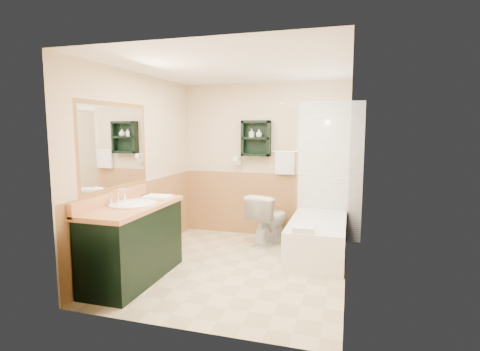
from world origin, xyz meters
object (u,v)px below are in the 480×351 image
object	(u,v)px
hair_dryer	(238,160)
soap_bottle_a	(252,135)
soap_bottle_b	(259,134)
vanity_book	(144,188)
wall_shelf	(256,138)
vanity	(134,242)
bathtub	(317,238)
toilet	(269,219)

from	to	relation	value
hair_dryer	soap_bottle_a	world-z (taller)	soap_bottle_a
soap_bottle_a	soap_bottle_b	xyz separation A→B (m)	(0.12, 0.00, 0.02)
soap_bottle_b	vanity_book	bearing A→B (deg)	-125.90
vanity_book	wall_shelf	bearing A→B (deg)	54.80
wall_shelf	vanity	xyz separation A→B (m)	(-0.89, -2.08, -1.12)
bathtub	toilet	size ratio (longest dim) A/B	1.98
toilet	soap_bottle_b	size ratio (longest dim) A/B	6.17
vanity	soap_bottle_a	bearing A→B (deg)	68.22
vanity	soap_bottle_b	distance (m)	2.56
toilet	vanity_book	world-z (taller)	vanity_book
vanity	vanity_book	size ratio (longest dim) A/B	6.71
toilet	vanity_book	distance (m)	1.89
bathtub	soap_bottle_b	distance (m)	1.81
vanity	wall_shelf	bearing A→B (deg)	66.68
wall_shelf	vanity_book	distance (m)	1.96
soap_bottle_a	soap_bottle_b	size ratio (longest dim) A/B	1.05
hair_dryer	vanity	distance (m)	2.31
vanity_book	soap_bottle_b	xyz separation A→B (m)	(1.11, 1.53, 0.65)
wall_shelf	soap_bottle_b	distance (m)	0.08
hair_dryer	toilet	bearing A→B (deg)	-32.17
toilet	soap_bottle_b	world-z (taller)	soap_bottle_b
wall_shelf	bathtub	xyz separation A→B (m)	(1.03, -0.66, -1.31)
hair_dryer	vanity	bearing A→B (deg)	-105.81
hair_dryer	vanity_book	distance (m)	1.75
hair_dryer	soap_bottle_a	xyz separation A→B (m)	(0.23, -0.03, 0.39)
toilet	soap_bottle_a	size ratio (longest dim) A/B	5.86
bathtub	soap_bottle_b	xyz separation A→B (m)	(-0.98, 0.66, 1.37)
toilet	vanity_book	size ratio (longest dim) A/B	3.74
hair_dryer	bathtub	size ratio (longest dim) A/B	0.16
vanity	soap_bottle_a	distance (m)	2.51
wall_shelf	soap_bottle_a	distance (m)	0.08
vanity_book	soap_bottle_a	bearing A→B (deg)	56.46
soap_bottle_a	soap_bottle_b	bearing A→B (deg)	0.00
vanity	toilet	bearing A→B (deg)	55.58
vanity	soap_bottle_a	size ratio (longest dim) A/B	10.53
bathtub	vanity_book	size ratio (longest dim) A/B	7.39
bathtub	vanity_book	world-z (taller)	vanity_book
vanity	bathtub	world-z (taller)	vanity
vanity	soap_bottle_a	xyz separation A→B (m)	(0.83, 2.07, 1.16)
hair_dryer	toilet	world-z (taller)	hair_dryer
hair_dryer	vanity_book	xyz separation A→B (m)	(-0.76, -1.56, -0.23)
bathtub	soap_bottle_a	size ratio (longest dim) A/B	11.59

